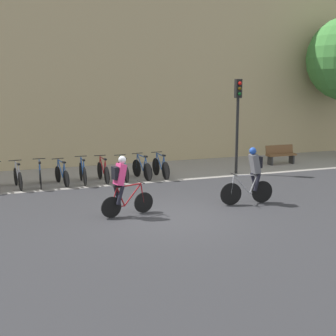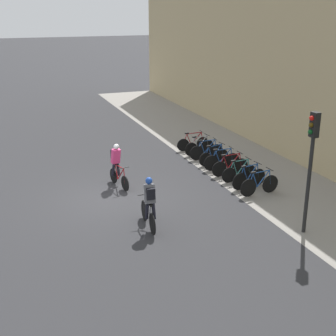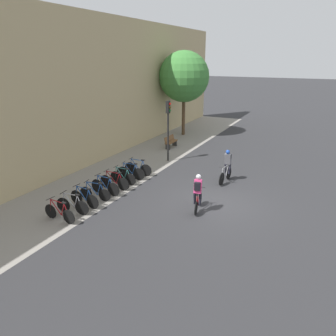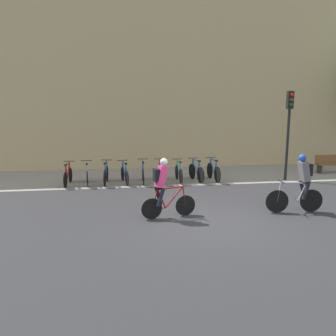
# 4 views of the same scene
# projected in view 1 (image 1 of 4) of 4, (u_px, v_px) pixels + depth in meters

# --- Properties ---
(ground) EXTENTS (200.00, 200.00, 0.00)m
(ground) POSITION_uv_depth(u_px,v_px,m) (169.00, 217.00, 13.32)
(ground) COLOR #2B2B2D
(kerb_strip) EXTENTS (44.00, 4.50, 0.01)m
(kerb_strip) POSITION_uv_depth(u_px,v_px,m) (112.00, 174.00, 19.54)
(kerb_strip) COLOR gray
(kerb_strip) RESTS_ON ground
(building_facade) EXTENTS (44.00, 0.60, 9.06)m
(building_facade) POSITION_uv_depth(u_px,v_px,m) (97.00, 65.00, 21.07)
(building_facade) COLOR tan
(building_facade) RESTS_ON ground
(cyclist_pink) EXTENTS (1.63, 0.55, 1.75)m
(cyclist_pink) POSITION_uv_depth(u_px,v_px,m) (122.00, 184.00, 13.24)
(cyclist_pink) COLOR black
(cyclist_pink) RESTS_ON ground
(cyclist_grey) EXTENTS (1.78, 0.46, 1.79)m
(cyclist_grey) POSITION_uv_depth(u_px,v_px,m) (252.00, 174.00, 14.63)
(cyclist_grey) COLOR black
(cyclist_grey) RESTS_ON ground
(parked_bike_1) EXTENTS (0.46, 1.62, 0.97)m
(parked_bike_1) POSITION_uv_depth(u_px,v_px,m) (18.00, 177.00, 16.89)
(parked_bike_1) COLOR black
(parked_bike_1) RESTS_ON ground
(parked_bike_2) EXTENTS (0.46, 1.68, 0.98)m
(parked_bike_2) POSITION_uv_depth(u_px,v_px,m) (40.00, 176.00, 17.16)
(parked_bike_2) COLOR black
(parked_bike_2) RESTS_ON ground
(parked_bike_3) EXTENTS (0.46, 1.60, 0.95)m
(parked_bike_3) POSITION_uv_depth(u_px,v_px,m) (62.00, 175.00, 17.43)
(parked_bike_3) COLOR black
(parked_bike_3) RESTS_ON ground
(parked_bike_4) EXTENTS (0.46, 1.72, 0.99)m
(parked_bike_4) POSITION_uv_depth(u_px,v_px,m) (83.00, 173.00, 17.69)
(parked_bike_4) COLOR black
(parked_bike_4) RESTS_ON ground
(parked_bike_5) EXTENTS (0.46, 1.74, 0.97)m
(parked_bike_5) POSITION_uv_depth(u_px,v_px,m) (103.00, 171.00, 17.96)
(parked_bike_5) COLOR black
(parked_bike_5) RESTS_ON ground
(parked_bike_6) EXTENTS (0.46, 1.60, 0.96)m
(parked_bike_6) POSITION_uv_depth(u_px,v_px,m) (123.00, 170.00, 18.24)
(parked_bike_6) COLOR black
(parked_bike_6) RESTS_ON ground
(parked_bike_7) EXTENTS (0.47, 1.64, 0.98)m
(parked_bike_7) POSITION_uv_depth(u_px,v_px,m) (142.00, 169.00, 18.50)
(parked_bike_7) COLOR black
(parked_bike_7) RESTS_ON ground
(parked_bike_8) EXTENTS (0.46, 1.72, 0.99)m
(parked_bike_8) POSITION_uv_depth(u_px,v_px,m) (161.00, 167.00, 18.77)
(parked_bike_8) COLOR black
(parked_bike_8) RESTS_ON ground
(traffic_light_pole) EXTENTS (0.26, 0.30, 3.91)m
(traffic_light_pole) POSITION_uv_depth(u_px,v_px,m) (238.00, 109.00, 19.16)
(traffic_light_pole) COLOR black
(traffic_light_pole) RESTS_ON ground
(bench) EXTENTS (1.46, 0.44, 0.89)m
(bench) POSITION_uv_depth(u_px,v_px,m) (281.00, 154.00, 21.80)
(bench) COLOR brown
(bench) RESTS_ON ground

